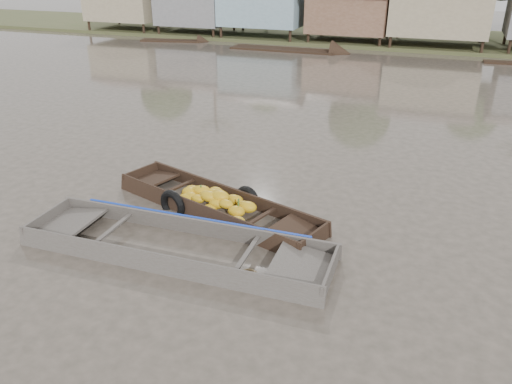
% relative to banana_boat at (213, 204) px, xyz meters
% --- Properties ---
extents(ground, '(120.00, 120.00, 0.00)m').
position_rel_banana_boat_xyz_m(ground, '(1.77, -1.02, -0.18)').
color(ground, '#453F35').
rests_on(ground, ground).
extents(riverbank, '(120.00, 12.47, 10.22)m').
position_rel_banana_boat_xyz_m(riverbank, '(4.80, 30.84, 2.89)').
color(riverbank, '#384723').
rests_on(riverbank, ground).
extents(banana_boat, '(6.26, 3.26, 0.87)m').
position_rel_banana_boat_xyz_m(banana_boat, '(0.00, 0.00, 0.00)').
color(banana_boat, black).
rests_on(banana_boat, ground).
extents(viewer_boat, '(7.17, 2.05, 0.57)m').
position_rel_banana_boat_xyz_m(viewer_boat, '(0.11, -2.14, -0.13)').
color(viewer_boat, '#403A36').
rests_on(viewer_boat, ground).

